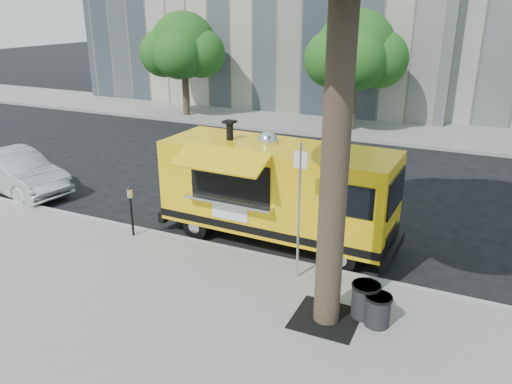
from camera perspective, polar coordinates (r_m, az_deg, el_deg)
ground at (r=12.91m, az=0.60°, el=-5.62°), size 120.00×120.00×0.00m
sidewalk at (r=9.86m, az=-9.31°, el=-14.45°), size 60.00×6.00×0.15m
curb at (r=12.13m, az=-1.22°, el=-7.05°), size 60.00×0.14×0.16m
far_sidewalk at (r=25.18m, az=13.43°, el=7.02°), size 60.00×5.00×0.15m
tree_well at (r=9.78m, az=8.00°, el=-14.12°), size 1.20×1.20×0.02m
far_tree_a at (r=27.29m, az=-8.29°, el=16.23°), size 3.42×3.42×5.36m
far_tree_b at (r=24.05m, az=11.35°, el=15.66°), size 3.60×3.60×5.50m
sign_post at (r=10.32m, az=4.96°, el=-1.38°), size 0.28×0.06×3.00m
parking_meter at (r=12.93m, az=-14.12°, el=-1.47°), size 0.11×0.11×1.33m
food_truck at (r=12.40m, az=2.24°, el=0.28°), size 6.14×2.89×2.98m
sedan at (r=17.79m, az=-25.73°, el=2.07°), size 4.34×2.19×1.36m
trash_bin_left at (r=9.80m, az=12.39°, el=-11.88°), size 0.56×0.56×0.67m
trash_bin_right at (r=9.63m, az=13.75°, el=-12.90°), size 0.50×0.50×0.60m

